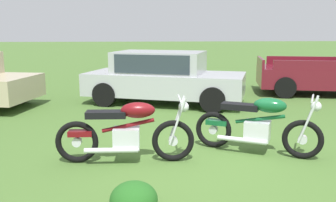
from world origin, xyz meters
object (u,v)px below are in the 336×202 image
motorcycle_maroon (127,132)px  motorcycle_green (258,125)px  shrub_low (134,200)px  car_silver (163,75)px

motorcycle_maroon → motorcycle_green: bearing=8.5°
shrub_low → car_silver: bearing=83.1°
motorcycle_maroon → shrub_low: size_ratio=3.93×
car_silver → shrub_low: car_silver is taller
shrub_low → motorcycle_maroon: bearing=93.9°
car_silver → motorcycle_maroon: bearing=-81.2°
motorcycle_maroon → car_silver: size_ratio=0.46×
car_silver → shrub_low: 6.32m
motorcycle_green → shrub_low: motorcycle_green is taller
motorcycle_maroon → car_silver: (0.87, 4.56, 0.32)m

